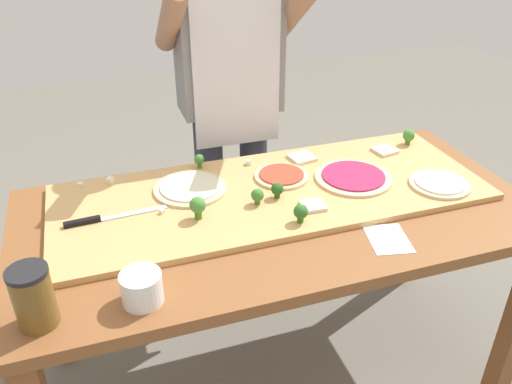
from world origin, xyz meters
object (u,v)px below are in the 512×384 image
object	(u,v)px
pizza_whole_white_garlic	(440,183)
cheese_crumble_d	(248,162)
pizza_whole_tomato_red	(282,176)
pizza_slice_center	(313,206)
pizza_whole_beet_magenta	(353,177)
pizza_whole_cheese_artichoke	(190,188)
pizza_slice_near_right	(385,150)
prep_table	(277,234)
sauce_jar	(33,297)
chefs_knife	(102,219)
broccoli_floret_center_right	(409,136)
recipe_note	(388,239)
broccoli_floret_back_mid	(199,160)
broccoli_floret_back_left	(277,189)
flour_cup	(142,290)
pizza_slice_far_left	(302,158)
broccoli_floret_back_right	(301,212)
cheese_crumble_b	(162,211)
cook_center	(230,86)
broccoli_floret_front_mid	(257,196)
broccoli_floret_center_left	(198,205)
cheese_crumble_c	(81,185)
cheese_crumble_a	(110,180)

from	to	relation	value
pizza_whole_white_garlic	cheese_crumble_d	size ratio (longest dim) A/B	11.79
pizza_whole_tomato_red	pizza_slice_center	distance (m)	0.22
pizza_whole_beet_magenta	pizza_whole_cheese_artichoke	size ratio (longest dim) A/B	1.09
pizza_whole_beet_magenta	pizza_slice_near_right	xyz separation A→B (m)	(0.22, 0.16, -0.00)
prep_table	sauce_jar	bearing A→B (deg)	-157.61
chefs_knife	broccoli_floret_center_right	xyz separation A→B (m)	(1.21, 0.18, 0.03)
prep_table	recipe_note	size ratio (longest dim) A/B	11.06
pizza_whole_beet_magenta	pizza_slice_center	bearing A→B (deg)	-148.76
pizza_whole_white_garlic	broccoli_floret_back_mid	bearing A→B (deg)	152.71
chefs_knife	broccoli_floret_back_left	bearing A→B (deg)	-4.53
flour_cup	recipe_note	size ratio (longest dim) A/B	0.70
prep_table	pizza_slice_far_left	xyz separation A→B (m)	(0.20, 0.28, 0.13)
prep_table	broccoli_floret_back_right	world-z (taller)	broccoli_floret_back_right
broccoli_floret_back_mid	recipe_note	world-z (taller)	broccoli_floret_back_mid
chefs_knife	pizza_whole_beet_magenta	bearing A→B (deg)	-0.56
cheese_crumble_b	cook_center	world-z (taller)	cook_center
pizza_slice_near_right	sauce_jar	distance (m)	1.37
broccoli_floret_back_left	pizza_whole_white_garlic	bearing A→B (deg)	-10.13
pizza_whole_tomato_red	pizza_whole_cheese_artichoke	world-z (taller)	same
pizza_whole_beet_magenta	broccoli_floret_center_right	size ratio (longest dim) A/B	4.44
pizza_slice_far_left	cheese_crumble_b	bearing A→B (deg)	-159.50
pizza_whole_tomato_red	sauce_jar	world-z (taller)	sauce_jar
broccoli_floret_front_mid	cheese_crumble_d	xyz separation A→B (m)	(0.06, 0.28, -0.02)
broccoli_floret_back_mid	cook_center	bearing A→B (deg)	53.09
prep_table	broccoli_floret_center_left	distance (m)	0.31
broccoli_floret_center_right	pizza_whole_white_garlic	bearing A→B (deg)	-104.04
broccoli_floret_center_left	flour_cup	world-z (taller)	broccoli_floret_center_left
prep_table	cheese_crumble_d	world-z (taller)	cheese_crumble_d
broccoli_floret_back_mid	cheese_crumble_c	bearing A→B (deg)	-179.01
cheese_crumble_c	flour_cup	distance (m)	0.64
broccoli_floret_back_right	sauce_jar	bearing A→B (deg)	-166.61
chefs_knife	cook_center	size ratio (longest dim) A/B	0.19
pizza_whole_tomato_red	broccoli_floret_back_right	world-z (taller)	broccoli_floret_back_right
broccoli_floret_center_right	broccoli_floret_front_mid	world-z (taller)	broccoli_floret_center_right
prep_table	pizza_slice_center	size ratio (longest dim) A/B	22.72
pizza_whole_cheese_artichoke	cheese_crumble_c	world-z (taller)	same
recipe_note	cheese_crumble_a	bearing A→B (deg)	142.81
sauce_jar	cheese_crumble_a	bearing A→B (deg)	70.37
pizza_whole_cheese_artichoke	broccoli_floret_center_left	distance (m)	0.18
chefs_knife	pizza_whole_beet_magenta	world-z (taller)	same
chefs_knife	prep_table	bearing A→B (deg)	-8.71
pizza_whole_tomato_red	pizza_whole_cheese_artichoke	size ratio (longest dim) A/B	0.78
pizza_whole_beet_magenta	pizza_slice_near_right	distance (m)	0.27
chefs_knife	pizza_whole_cheese_artichoke	world-z (taller)	same
pizza_slice_far_left	cook_center	world-z (taller)	cook_center
cheese_crumble_c	sauce_jar	xyz separation A→B (m)	(-0.12, -0.62, 0.05)
pizza_whole_white_garlic	sauce_jar	distance (m)	1.32
broccoli_floret_back_left	cheese_crumble_c	world-z (taller)	broccoli_floret_back_left
sauce_jar	cook_center	xyz separation A→B (m)	(0.74, 0.89, 0.14)
pizza_slice_near_right	broccoli_floret_front_mid	size ratio (longest dim) A/B	1.46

